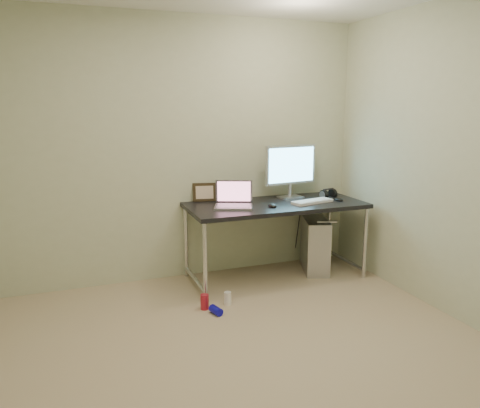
% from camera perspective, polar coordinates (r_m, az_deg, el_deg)
% --- Properties ---
extents(floor, '(3.50, 3.50, 0.00)m').
position_cam_1_polar(floor, '(3.31, 1.83, -18.54)').
color(floor, tan).
rests_on(floor, ground).
extents(wall_back, '(3.50, 0.02, 2.50)m').
position_cam_1_polar(wall_back, '(4.54, -6.58, 6.48)').
color(wall_back, beige).
rests_on(wall_back, ground).
extents(wall_right, '(0.02, 3.50, 2.50)m').
position_cam_1_polar(wall_right, '(3.90, 26.55, 4.40)').
color(wall_right, beige).
rests_on(wall_right, ground).
extents(desk, '(1.71, 0.75, 0.75)m').
position_cam_1_polar(desk, '(4.54, 4.36, -0.82)').
color(desk, black).
rests_on(desk, ground).
extents(tower_computer, '(0.39, 0.57, 0.58)m').
position_cam_1_polar(tower_computer, '(4.89, 9.12, -4.89)').
color(tower_computer, '#B0B1B5').
rests_on(tower_computer, ground).
extents(cable_a, '(0.01, 0.16, 0.69)m').
position_cam_1_polar(cable_a, '(5.07, 7.12, -2.73)').
color(cable_a, black).
rests_on(cable_a, ground).
extents(cable_b, '(0.02, 0.11, 0.71)m').
position_cam_1_polar(cable_b, '(5.10, 8.12, -2.90)').
color(cable_b, black).
rests_on(cable_b, ground).
extents(can_red, '(0.09, 0.09, 0.13)m').
position_cam_1_polar(can_red, '(4.01, -4.34, -11.81)').
color(can_red, '#AD1A2D').
rests_on(can_red, ground).
extents(can_white, '(0.08, 0.08, 0.11)m').
position_cam_1_polar(can_white, '(4.09, -1.51, -11.42)').
color(can_white, white).
rests_on(can_white, ground).
extents(can_blue, '(0.10, 0.13, 0.07)m').
position_cam_1_polar(can_blue, '(3.93, -2.95, -12.82)').
color(can_blue, '#0F0CB9').
rests_on(can_blue, ground).
extents(laptop, '(0.43, 0.39, 0.24)m').
position_cam_1_polar(laptop, '(4.35, -0.78, 0.41)').
color(laptop, silver).
rests_on(laptop, desk).
extents(monitor, '(0.57, 0.19, 0.54)m').
position_cam_1_polar(monitor, '(4.75, 6.21, 4.49)').
color(monitor, silver).
rests_on(monitor, desk).
extents(keyboard, '(0.44, 0.23, 0.03)m').
position_cam_1_polar(keyboard, '(4.58, 8.80, 0.30)').
color(keyboard, silver).
rests_on(keyboard, desk).
extents(mouse_right, '(0.09, 0.12, 0.04)m').
position_cam_1_polar(mouse_right, '(4.73, 11.95, 0.62)').
color(mouse_right, black).
rests_on(mouse_right, desk).
extents(mouse_left, '(0.08, 0.12, 0.04)m').
position_cam_1_polar(mouse_left, '(4.35, 3.96, -0.11)').
color(mouse_left, black).
rests_on(mouse_left, desk).
extents(headphones, '(0.18, 0.11, 0.11)m').
position_cam_1_polar(headphones, '(4.89, 10.70, 1.19)').
color(headphones, black).
rests_on(headphones, desk).
extents(picture_frame, '(0.23, 0.11, 0.18)m').
position_cam_1_polar(picture_frame, '(4.60, -4.38, 1.44)').
color(picture_frame, black).
rests_on(picture_frame, desk).
extents(webcam, '(0.05, 0.04, 0.13)m').
position_cam_1_polar(webcam, '(4.63, -1.11, 1.58)').
color(webcam, silver).
rests_on(webcam, desk).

